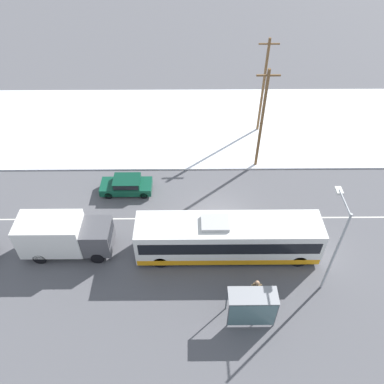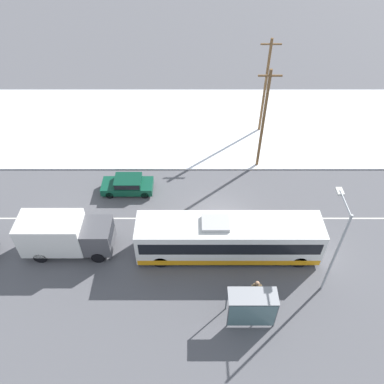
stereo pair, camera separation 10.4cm
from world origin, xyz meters
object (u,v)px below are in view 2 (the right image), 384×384
at_px(utility_pole_snowlot, 264,86).
at_px(city_bus, 227,238).
at_px(box_truck, 63,235).
at_px(pedestrian_at_stop, 255,288).
at_px(utility_pole_roadside, 262,120).
at_px(bus_shelter, 252,307).
at_px(streetlamp, 336,238).
at_px(sedan_car, 127,184).

bearing_deg(utility_pole_snowlot, city_bus, -105.53).
relative_size(city_bus, box_truck, 2.01).
height_order(box_truck, pedestrian_at_stop, box_truck).
height_order(pedestrian_at_stop, utility_pole_roadside, utility_pole_roadside).
distance_m(bus_shelter, streetlamp, 6.24).
xyz_separation_m(city_bus, sedan_car, (-7.65, 6.32, -0.80)).
relative_size(bus_shelter, utility_pole_roadside, 0.32).
relative_size(sedan_car, bus_shelter, 1.46).
xyz_separation_m(bus_shelter, utility_pole_roadside, (2.32, 14.84, 3.00)).
distance_m(city_bus, utility_pole_snowlot, 16.13).
bearing_deg(sedan_car, streetlamp, 147.30).
xyz_separation_m(box_truck, bus_shelter, (12.07, -5.43, 0.03)).
bearing_deg(pedestrian_at_stop, streetlamp, 15.50).
bearing_deg(bus_shelter, utility_pole_snowlot, 80.97).
height_order(box_truck, utility_pole_roadside, utility_pole_roadside).
xyz_separation_m(sedan_car, bus_shelter, (8.64, -11.49, 0.92)).
bearing_deg(pedestrian_at_stop, sedan_car, 132.62).
distance_m(box_truck, utility_pole_snowlot, 21.64).
bearing_deg(bus_shelter, pedestrian_at_stop, 72.90).
height_order(box_truck, utility_pole_snowlot, utility_pole_snowlot).
relative_size(pedestrian_at_stop, utility_pole_snowlot, 0.20).
bearing_deg(box_truck, utility_pole_snowlot, 44.37).
distance_m(bus_shelter, utility_pole_roadside, 15.31).
relative_size(streetlamp, utility_pole_roadside, 0.76).
bearing_deg(utility_pole_roadside, bus_shelter, -98.87).
bearing_deg(city_bus, utility_pole_snowlot, 74.47).
relative_size(bus_shelter, streetlamp, 0.41).
xyz_separation_m(sedan_car, streetlamp, (13.54, -8.69, 3.58)).
relative_size(streetlamp, utility_pole_snowlot, 0.75).
bearing_deg(box_truck, sedan_car, 60.56).
relative_size(city_bus, pedestrian_at_stop, 6.86).
bearing_deg(city_bus, bus_shelter, -79.14).
bearing_deg(box_truck, streetlamp, -8.83).
relative_size(sedan_car, utility_pole_roadside, 0.46).
relative_size(city_bus, bus_shelter, 4.34).
bearing_deg(utility_pole_roadside, streetlamp, -77.89).
bearing_deg(utility_pole_roadside, pedestrian_at_stop, -97.86).
bearing_deg(pedestrian_at_stop, bus_shelter, -107.10).
bearing_deg(pedestrian_at_stop, utility_pole_roadside, 82.14).
xyz_separation_m(sedan_car, pedestrian_at_stop, (9.13, -9.92, 0.35)).
bearing_deg(bus_shelter, utility_pole_roadside, 81.13).
distance_m(pedestrian_at_stop, utility_pole_roadside, 13.86).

